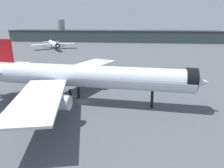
{
  "coord_description": "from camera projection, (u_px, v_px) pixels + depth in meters",
  "views": [
    {
      "loc": [
        16.27,
        -55.38,
        22.61
      ],
      "look_at": [
        8.61,
        -1.23,
        6.02
      ],
      "focal_mm": 33.98,
      "sensor_mm": 36.0,
      "label": 1
    }
  ],
  "objects": [
    {
      "name": "airliner_far_taxiway",
      "position": [
        54.0,
        44.0,
        168.19
      ],
      "size": [
        30.74,
        34.34,
        9.85
      ],
      "rotation": [
        0.0,
        0.0,
        5.27
      ],
      "color": "silver",
      "rests_on": "ground"
    },
    {
      "name": "terminal_building",
      "position": [
        112.0,
        36.0,
        227.18
      ],
      "size": [
        223.61,
        30.94,
        22.86
      ],
      "rotation": [
        0.0,
        0.0,
        0.02
      ],
      "color": "#475651",
      "rests_on": "ground"
    },
    {
      "name": "airliner_near_gate",
      "position": [
        82.0,
        77.0,
        58.2
      ],
      "size": [
        65.94,
        60.2,
        17.45
      ],
      "rotation": [
        0.0,
        0.0,
        -0.05
      ],
      "color": "silver",
      "rests_on": "ground"
    },
    {
      "name": "traffic_cone_near_nose",
      "position": [
        174.0,
        80.0,
        81.33
      ],
      "size": [
        0.46,
        0.46,
        0.58
      ],
      "primitive_type": "cone",
      "color": "#F2600C",
      "rests_on": "ground"
    },
    {
      "name": "ground",
      "position": [
        83.0,
        101.0,
        61.22
      ],
      "size": [
        900.0,
        900.0,
        0.0
      ],
      "primitive_type": "plane",
      "color": "#4C4F54"
    }
  ]
}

